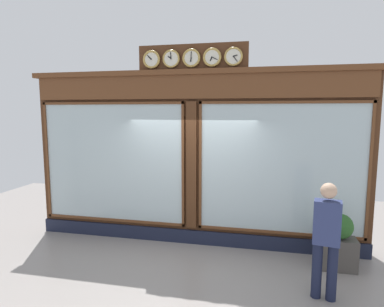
{
  "coord_description": "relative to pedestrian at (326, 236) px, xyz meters",
  "views": [
    {
      "loc": [
        -1.36,
        6.2,
        2.66
      ],
      "look_at": [
        0.0,
        0.0,
        1.84
      ],
      "focal_mm": 30.47,
      "sensor_mm": 36.0,
      "label": 1
    }
  ],
  "objects": [
    {
      "name": "pedestrian",
      "position": [
        0.0,
        0.0,
        0.0
      ],
      "size": [
        0.39,
        0.28,
        1.69
      ],
      "color": "#191E38",
      "rests_on": "ground_plane"
    },
    {
      "name": "planter_box",
      "position": [
        -0.4,
        -1.0,
        -0.66
      ],
      "size": [
        0.56,
        0.36,
        0.54
      ],
      "primitive_type": "cube",
      "color": "#4C4742",
      "rests_on": "ground_plane"
    },
    {
      "name": "shop_facade",
      "position": [
        2.26,
        -1.67,
        0.81
      ],
      "size": [
        6.81,
        0.42,
        3.93
      ],
      "color": "#4C2B16",
      "rests_on": "ground_plane"
    },
    {
      "name": "planter_shrub",
      "position": [
        -0.4,
        -1.0,
        -0.18
      ],
      "size": [
        0.42,
        0.42,
        0.42
      ],
      "primitive_type": "sphere",
      "color": "#285623",
      "rests_on": "planter_box"
    }
  ]
}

